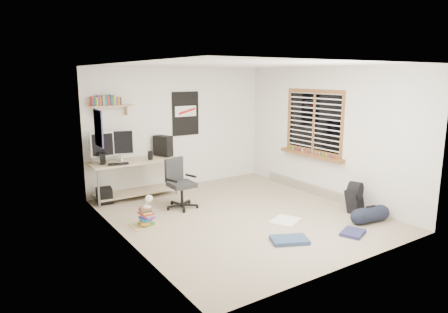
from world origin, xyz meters
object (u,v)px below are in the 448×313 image
desk (134,179)px  office_chair (182,181)px  duffel_bag (370,214)px  backpack (354,201)px  book_stack (146,217)px

desk → office_chair: bearing=-69.8°
desk → office_chair: 1.21m
office_chair → duffel_bag: 3.22m
desk → backpack: size_ratio=3.87×
desk → backpack: bearing=-48.6°
office_chair → desk: bearing=97.5°
duffel_bag → office_chair: bearing=140.7°
book_stack → desk: bearing=75.3°
backpack → office_chair: bearing=124.7°
desk → book_stack: size_ratio=3.99×
duffel_bag → book_stack: (-3.09, 1.85, 0.01)m
backpack → duffel_bag: backpack is taller
desk → backpack: (2.89, -2.95, -0.16)m
desk → duffel_bag: (2.68, -3.43, -0.22)m
office_chair → backpack: office_chair is taller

